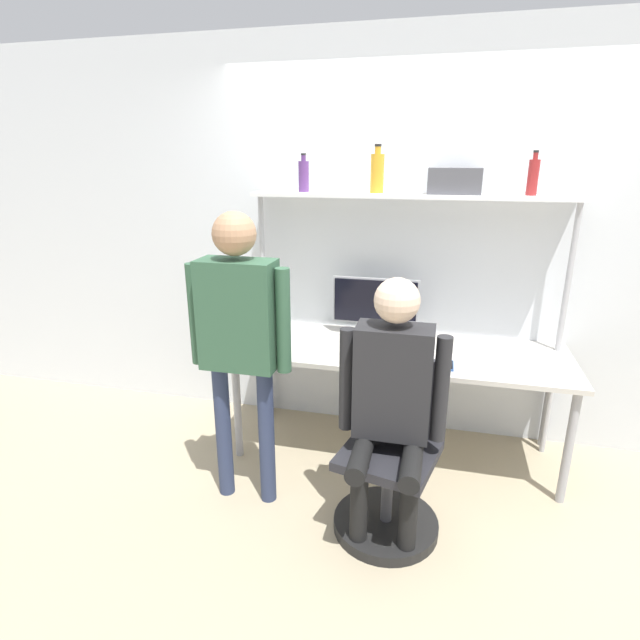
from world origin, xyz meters
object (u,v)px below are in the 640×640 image
(office_chair, at_px, (390,479))
(bottle_amber, at_px, (377,172))
(person_standing, at_px, (239,326))
(monitor, at_px, (375,304))
(laptop, at_px, (405,349))
(cell_phone, at_px, (447,365))
(bottle_purple, at_px, (304,176))
(person_seated, at_px, (392,392))
(storage_box, at_px, (454,181))
(bottle_red, at_px, (533,177))

(office_chair, relative_size, bottle_amber, 3.17)
(person_standing, bearing_deg, monitor, 56.70)
(laptop, bearing_deg, person_standing, -147.37)
(cell_phone, bearing_deg, bottle_purple, 156.40)
(person_seated, xyz_separation_m, bottle_amber, (-0.24, 1.01, 1.00))
(person_standing, height_order, storage_box, storage_box)
(bottle_purple, bearing_deg, laptop, -27.32)
(cell_phone, distance_m, person_seated, 0.64)
(bottle_amber, bearing_deg, office_chair, -75.27)
(cell_phone, relative_size, bottle_red, 0.59)
(laptop, height_order, bottle_amber, bottle_amber)
(bottle_red, height_order, storage_box, bottle_red)
(office_chair, xyz_separation_m, bottle_red, (0.66, 0.96, 1.52))
(person_standing, distance_m, bottle_red, 1.91)
(cell_phone, xyz_separation_m, bottle_red, (0.40, 0.43, 1.06))
(person_standing, relative_size, bottle_red, 6.54)
(office_chair, xyz_separation_m, person_standing, (-0.84, 0.05, 0.77))
(office_chair, xyz_separation_m, bottle_amber, (-0.25, 0.96, 1.53))
(office_chair, distance_m, bottle_red, 1.92)
(person_seated, bearing_deg, laptop, 88.93)
(person_seated, bearing_deg, bottle_purple, 125.54)
(office_chair, height_order, person_standing, person_standing)
(storage_box, bearing_deg, bottle_red, 0.00)
(bottle_purple, bearing_deg, bottle_amber, -0.00)
(monitor, distance_m, cell_phone, 0.69)
(monitor, distance_m, bottle_amber, 0.86)
(laptop, bearing_deg, bottle_red, 29.90)
(person_seated, relative_size, storage_box, 4.38)
(person_seated, bearing_deg, bottle_red, 56.41)
(person_seated, bearing_deg, person_standing, 173.52)
(monitor, bearing_deg, storage_box, 0.34)
(monitor, relative_size, storage_box, 1.84)
(laptop, relative_size, bottle_amber, 1.00)
(laptop, relative_size, cell_phone, 1.95)
(laptop, bearing_deg, bottle_purple, 152.68)
(bottle_purple, height_order, storage_box, bottle_purple)
(person_seated, bearing_deg, cell_phone, 65.10)
(office_chair, distance_m, storage_box, 1.78)
(bottle_amber, bearing_deg, storage_box, 0.00)
(person_standing, bearing_deg, bottle_purple, 83.42)
(office_chair, bearing_deg, monitor, 103.85)
(monitor, relative_size, person_standing, 0.35)
(cell_phone, relative_size, bottle_amber, 0.51)
(cell_phone, height_order, bottle_red, bottle_red)
(cell_phone, relative_size, bottle_purple, 0.62)
(bottle_purple, bearing_deg, storage_box, -0.00)
(office_chair, bearing_deg, storage_box, 77.19)
(laptop, distance_m, office_chair, 0.78)
(cell_phone, bearing_deg, person_standing, -156.17)
(cell_phone, relative_size, person_seated, 0.11)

